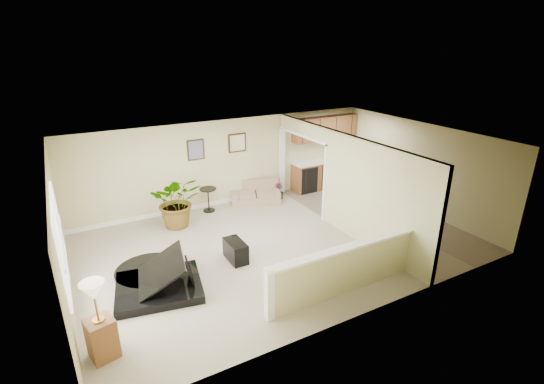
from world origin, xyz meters
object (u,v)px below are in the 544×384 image
accent_table (208,197)px  palm_plant (177,201)px  small_plant (279,192)px  piano (152,260)px  lamp_stand (100,326)px  loveseat (255,191)px  piano_bench (236,251)px

accent_table → palm_plant: palm_plant is taller
accent_table → small_plant: accent_table is taller
piano → palm_plant: 2.81m
palm_plant → lamp_stand: bearing=-120.6°
accent_table → lamp_stand: size_ratio=0.52×
piano → small_plant: piano is taller
loveseat → accent_table: 1.50m
loveseat → small_plant: 0.76m
accent_table → lamp_stand: lamp_stand is taller
piano_bench → small_plant: small_plant is taller
small_plant → loveseat: bearing=165.8°
piano_bench → small_plant: 3.79m
small_plant → lamp_stand: size_ratio=0.37×
piano_bench → palm_plant: 2.44m
loveseat → piano: bearing=-118.6°
piano → lamp_stand: (-1.11, -1.44, -0.07)m
piano_bench → small_plant: bearing=45.7°
palm_plant → lamp_stand: size_ratio=1.15×
piano_bench → accent_table: (0.43, 2.85, 0.21)m
loveseat → lamp_stand: (-4.86, -4.54, 0.25)m
piano_bench → lamp_stand: lamp_stand is taller
accent_table → loveseat: bearing=1.8°
palm_plant → small_plant: (3.24, 0.39, -0.48)m
loveseat → palm_plant: palm_plant is taller
piano_bench → small_plant: size_ratio=1.40×
loveseat → palm_plant: bearing=-145.3°
piano_bench → accent_table: accent_table is taller
loveseat → palm_plant: (-2.51, -0.58, 0.38)m
small_plant → accent_table: bearing=176.5°
piano → loveseat: piano is taller
loveseat → small_plant: loveseat is taller
piano → lamp_stand: 1.82m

